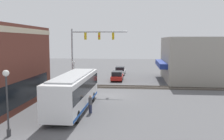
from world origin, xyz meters
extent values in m
plane|color=#565659|center=(0.00, 0.00, 0.00)|extent=(120.00, 120.00, 0.00)
cube|color=beige|center=(-6.29, 7.65, 7.35)|extent=(14.38, 0.36, 0.50)
cube|color=black|center=(-6.29, 7.55, 1.70)|extent=(11.91, 0.12, 2.20)
cube|color=gray|center=(13.51, -11.85, 3.48)|extent=(13.70, 8.71, 6.96)
cube|color=navy|center=(13.51, -6.95, 2.60)|extent=(9.59, 1.20, 0.80)
cube|color=white|center=(-6.04, 2.80, 1.83)|extent=(10.95, 2.55, 2.81)
cube|color=black|center=(-6.04, 2.80, 2.25)|extent=(10.73, 2.59, 1.18)
cube|color=#194CA5|center=(-6.04, 2.80, 0.59)|extent=(10.73, 2.58, 0.24)
cube|color=#A5A8AA|center=(-6.04, 2.80, 3.29)|extent=(9.31, 2.17, 0.12)
cylinder|color=black|center=(-2.76, 2.80, 0.50)|extent=(1.00, 2.57, 1.00)
cylinder|color=black|center=(-9.72, 2.80, 0.50)|extent=(1.00, 2.57, 1.00)
cylinder|color=gray|center=(3.77, 5.51, 3.97)|extent=(0.20, 0.20, 7.95)
cylinder|color=gray|center=(3.77, 1.91, 7.55)|extent=(0.16, 7.19, 0.16)
cube|color=gold|center=(3.77, 3.71, 7.00)|extent=(0.30, 0.27, 0.90)
sphere|color=yellow|center=(3.61, 3.71, 7.00)|extent=(0.20, 0.20, 0.20)
cube|color=gold|center=(3.77, 1.91, 7.00)|extent=(0.30, 0.27, 0.90)
sphere|color=red|center=(3.61, 1.91, 7.00)|extent=(0.20, 0.20, 0.20)
cube|color=gold|center=(3.77, 0.11, 7.00)|extent=(0.30, 0.27, 0.90)
sphere|color=yellow|center=(3.61, 0.11, 7.00)|extent=(0.20, 0.20, 0.20)
cylinder|color=gray|center=(3.87, 5.37, 1.80)|extent=(0.14, 0.14, 3.60)
cube|color=white|center=(3.87, 5.37, 3.10)|extent=(1.41, 0.06, 1.41)
cube|color=white|center=(3.87, 5.37, 3.10)|extent=(1.41, 0.06, 1.41)
cylinder|color=#38383A|center=(3.87, 5.37, 2.30)|extent=(0.08, 0.90, 0.08)
sphere|color=red|center=(3.82, 4.92, 2.30)|extent=(0.28, 0.28, 0.28)
sphere|color=red|center=(3.82, 5.82, 2.30)|extent=(0.28, 0.28, 0.28)
cylinder|color=#38383A|center=(-12.80, 5.60, 0.25)|extent=(0.28, 0.28, 0.50)
cylinder|color=#38383A|center=(-12.80, 5.60, 2.04)|extent=(0.12, 0.12, 4.08)
sphere|color=white|center=(-12.80, 5.60, 4.30)|extent=(0.44, 0.44, 0.44)
cube|color=#332D28|center=(6.00, 0.00, 0.01)|extent=(2.60, 60.00, 0.03)
cube|color=#6B6056|center=(5.28, 0.00, 0.07)|extent=(0.07, 60.00, 0.15)
cube|color=#6B6056|center=(6.72, 0.00, 0.07)|extent=(0.07, 60.00, 0.15)
cube|color=#B21E19|center=(11.67, 0.20, 0.55)|extent=(4.33, 1.80, 0.58)
cube|color=black|center=(11.45, 0.20, 1.18)|extent=(2.38, 1.62, 0.69)
cylinder|color=black|center=(13.01, 0.20, 0.32)|extent=(0.64, 1.82, 0.64)
cylinder|color=black|center=(10.33, 0.20, 0.32)|extent=(0.64, 1.82, 0.64)
cube|color=silver|center=(18.87, 0.20, 0.55)|extent=(4.29, 1.80, 0.58)
cube|color=black|center=(18.66, 0.20, 1.18)|extent=(2.36, 1.62, 0.69)
cylinder|color=black|center=(20.20, 0.20, 0.32)|extent=(0.64, 1.82, 0.64)
cylinder|color=black|center=(17.54, 0.20, 0.32)|extent=(0.64, 1.82, 0.64)
cylinder|color=#2D3351|center=(-6.90, 1.12, 0.38)|extent=(0.28, 0.28, 0.77)
cylinder|color=#4C4C51|center=(-6.90, 1.12, 1.09)|extent=(0.34, 0.34, 0.64)
sphere|color=tan|center=(-6.90, 1.12, 1.51)|extent=(0.21, 0.21, 0.21)
cylinder|color=black|center=(3.10, 5.02, 0.42)|extent=(0.28, 0.28, 0.84)
cylinder|color=#262D4C|center=(3.10, 5.02, 1.19)|extent=(0.34, 0.34, 0.70)
sphere|color=tan|center=(3.10, 5.02, 1.65)|extent=(0.23, 0.23, 0.23)
camera|label=1|loc=(-28.24, -2.97, 6.42)|focal=40.00mm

